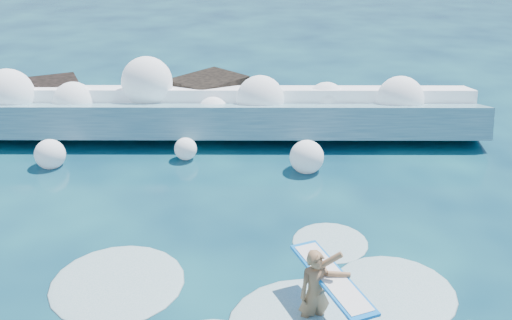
% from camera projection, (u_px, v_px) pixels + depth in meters
% --- Properties ---
extents(ground, '(200.00, 200.00, 0.00)m').
position_uv_depth(ground, '(186.00, 250.00, 12.20)').
color(ground, '#07203B').
rests_on(ground, ground).
extents(breaking_wave, '(19.37, 2.96, 1.67)m').
position_uv_depth(breaking_wave, '(171.00, 114.00, 18.18)').
color(breaking_wave, teal).
rests_on(breaking_wave, ground).
extents(rock_cluster, '(8.73, 3.53, 1.55)m').
position_uv_depth(rock_cluster, '(117.00, 105.00, 19.23)').
color(rock_cluster, black).
rests_on(rock_cluster, ground).
extents(surfer_with_board, '(1.34, 2.87, 1.68)m').
position_uv_depth(surfer_with_board, '(319.00, 290.00, 9.97)').
color(surfer_with_board, '#9D6F49').
rests_on(surfer_with_board, ground).
extents(wave_spray, '(15.82, 4.59, 2.41)m').
position_uv_depth(wave_spray, '(171.00, 101.00, 17.84)').
color(wave_spray, white).
rests_on(wave_spray, ground).
extents(surf_foam, '(8.74, 5.13, 0.14)m').
position_uv_depth(surf_foam, '(281.00, 307.00, 10.51)').
color(surf_foam, silver).
rests_on(surf_foam, ground).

